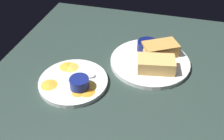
{
  "coord_description": "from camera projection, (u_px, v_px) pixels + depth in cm",
  "views": [
    {
      "loc": [
        -6.98,
        64.78,
        59.66
      ],
      "look_at": [
        10.97,
        -2.39,
        3.0
      ],
      "focal_mm": 40.97,
      "sensor_mm": 36.0,
      "label": 1
    }
  ],
  "objects": [
    {
      "name": "plate_sandwich_main",
      "position": [
        150.0,
        62.0,
        0.97
      ],
      "size": [
        29.91,
        29.91,
        1.6
      ],
      "primitive_type": "cylinder",
      "color": "silver",
      "rests_on": "ground_plane"
    },
    {
      "name": "spoon_by_dark_ramekin",
      "position": [
        156.0,
        57.0,
        0.97
      ],
      "size": [
        7.67,
        8.36,
        0.8
      ],
      "color": "silver",
      "rests_on": "plate_sandwich_main"
    },
    {
      "name": "plantain_chip_scatter",
      "position": [
        73.0,
        79.0,
        0.87
      ],
      "size": [
        20.65,
        18.32,
        0.6
      ],
      "color": "orange",
      "rests_on": "plate_chips_companion"
    },
    {
      "name": "ground_plane",
      "position": [
        141.0,
        89.0,
        0.89
      ],
      "size": [
        110.0,
        110.0,
        3.0
      ],
      "primitive_type": "cube",
      "color": "#283833"
    },
    {
      "name": "sandwich_half_far",
      "position": [
        160.0,
        49.0,
        0.98
      ],
      "size": [
        15.06,
        13.1,
        4.8
      ],
      "color": "#C68C42",
      "rests_on": "plate_sandwich_main"
    },
    {
      "name": "ramekin_light_gravy",
      "position": [
        79.0,
        83.0,
        0.83
      ],
      "size": [
        6.41,
        6.41,
        3.89
      ],
      "color": "navy",
      "rests_on": "plate_chips_companion"
    },
    {
      "name": "spoon_by_gravy_ramekin",
      "position": [
        87.0,
        77.0,
        0.89
      ],
      "size": [
        9.2,
        6.38,
        0.8
      ],
      "color": "silver",
      "rests_on": "plate_chips_companion"
    },
    {
      "name": "ramekin_dark_sauce",
      "position": [
        147.0,
        46.0,
        1.0
      ],
      "size": [
        7.96,
        7.96,
        3.89
      ],
      "color": "#0C144C",
      "rests_on": "plate_sandwich_main"
    },
    {
      "name": "plate_chips_companion",
      "position": [
        73.0,
        82.0,
        0.88
      ],
      "size": [
        23.79,
        23.79,
        1.6
      ],
      "primitive_type": "cylinder",
      "color": "silver",
      "rests_on": "ground_plane"
    },
    {
      "name": "sandwich_half_near",
      "position": [
        156.0,
        64.0,
        0.91
      ],
      "size": [
        14.28,
        9.76,
        4.8
      ],
      "color": "tan",
      "rests_on": "plate_sandwich_main"
    }
  ]
}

